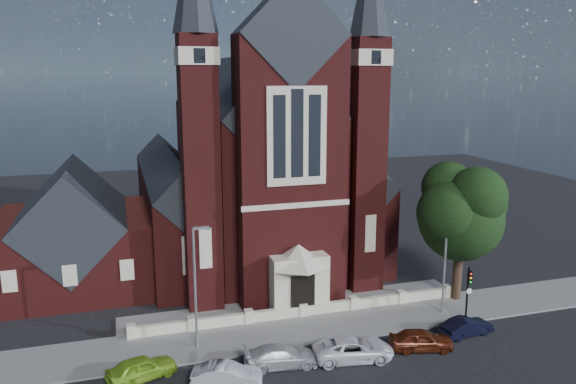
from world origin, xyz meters
name	(u,v)px	position (x,y,z in m)	size (l,w,h in m)	color
ground	(271,277)	(0.00, 15.00, 0.00)	(120.00, 120.00, 0.00)	black
pavement_strip	(312,328)	(0.00, 4.50, 0.00)	(60.00, 5.00, 0.12)	slate
forecourt_paving	(294,306)	(0.00, 8.50, 0.00)	(26.00, 3.00, 0.14)	slate
forecourt_wall	(302,317)	(0.00, 6.50, 0.00)	(24.00, 0.40, 0.90)	#B8AD92
church	(249,169)	(0.00, 22.94, 8.19)	(20.01, 34.90, 29.20)	#501615
parish_hall	(74,239)	(-16.00, 18.00, 4.01)	(12.00, 12.20, 10.24)	#501615
street_tree	(465,214)	(12.60, 5.71, 6.96)	(6.40, 6.60, 10.70)	black
street_lamp_left	(196,281)	(-7.91, 4.00, 4.60)	(1.16, 0.22, 8.09)	gray
street_lamp_right	(446,254)	(10.09, 4.00, 4.60)	(1.16, 0.22, 8.09)	gray
traffic_signal	(468,287)	(11.00, 2.43, 2.58)	(0.28, 0.42, 4.00)	black
car_lime_van	(142,368)	(-11.58, 1.22, 0.69)	(1.63, 4.04, 1.38)	#86B925
car_silver_a	(227,375)	(-7.02, -0.97, 0.66)	(1.39, 3.99, 1.31)	silver
car_silver_b	(281,356)	(-3.45, 0.22, 0.66)	(1.84, 4.52, 1.31)	#B7BBBF
car_white_suv	(353,349)	(1.02, -0.28, 0.70)	(2.32, 5.04, 1.40)	white
car_dark_red	(421,340)	(5.67, -0.44, 0.69)	(1.63, 4.05, 1.38)	#581F0F
car_navy	(467,327)	(9.67, 0.46, 0.62)	(1.30, 3.74, 1.23)	black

